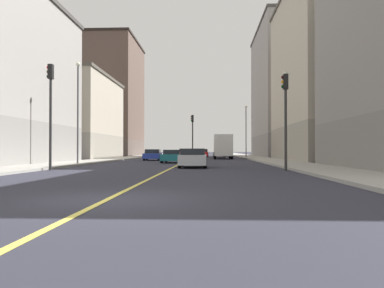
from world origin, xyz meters
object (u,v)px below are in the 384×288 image
at_px(traffic_light_left_near, 285,108).
at_px(car_teal, 172,156).
at_px(car_red, 203,153).
at_px(street_lamp_right_near, 78,103).
at_px(street_lamp_left_near, 285,108).
at_px(car_blue, 153,155).
at_px(box_truck, 223,146).
at_px(traffic_light_right_near, 50,102).
at_px(building_left_far, 287,92).
at_px(building_left_mid, 330,75).
at_px(street_lamp_left_far, 246,126).
at_px(car_silver, 193,158).
at_px(building_right_midblock, 73,117).
at_px(car_white, 219,153).
at_px(building_right_distant, 111,99).
at_px(car_maroon, 185,153).
at_px(traffic_light_median_far, 192,130).

xyz_separation_m(traffic_light_left_near, car_teal, (-8.04, 14.25, -3.11)).
bearing_deg(car_red, street_lamp_right_near, -105.15).
height_order(street_lamp_left_near, car_blue, street_lamp_left_near).
height_order(street_lamp_right_near, box_truck, street_lamp_right_near).
bearing_deg(traffic_light_right_near, car_red, 78.80).
relative_size(building_left_far, car_blue, 5.44).
distance_m(building_left_mid, street_lamp_left_far, 17.30).
distance_m(car_silver, car_teal, 10.24).
relative_size(building_right_midblock, car_white, 4.38).
relative_size(building_left_mid, building_right_distant, 0.96).
height_order(car_blue, car_white, car_blue).
distance_m(building_left_far, traffic_light_right_near, 52.44).
bearing_deg(street_lamp_left_near, street_lamp_left_far, 90.00).
relative_size(street_lamp_left_near, street_lamp_left_far, 0.88).
xyz_separation_m(traffic_light_left_near, car_maroon, (-8.17, 35.43, -3.04)).
height_order(traffic_light_right_near, street_lamp_left_far, street_lamp_left_far).
distance_m(building_left_mid, building_left_far, 24.80).
distance_m(building_right_midblock, traffic_light_right_near, 31.65).
bearing_deg(car_blue, street_lamp_right_near, -105.54).
bearing_deg(car_silver, car_blue, 106.77).
relative_size(car_silver, car_teal, 1.04).
height_order(building_left_mid, building_right_midblock, building_left_mid).
bearing_deg(traffic_light_right_near, building_right_distant, 100.17).
xyz_separation_m(traffic_light_left_near, car_silver, (-5.65, 4.29, -3.07)).
height_order(traffic_light_left_near, street_lamp_right_near, street_lamp_right_near).
distance_m(traffic_light_left_near, traffic_light_right_near, 14.16).
bearing_deg(building_right_midblock, building_left_far, 26.44).
bearing_deg(building_right_distant, car_red, -24.17).
height_order(traffic_light_left_near, traffic_light_right_near, traffic_light_right_near).
bearing_deg(street_lamp_left_near, box_truck, 98.49).
relative_size(building_left_mid, street_lamp_left_far, 2.71).
bearing_deg(building_left_far, car_red, -167.31).
bearing_deg(car_teal, car_white, 78.54).
distance_m(building_right_midblock, box_truck, 21.04).
bearing_deg(car_maroon, car_red, 71.58).
xyz_separation_m(car_silver, car_white, (2.67, 34.92, -0.02)).
bearing_deg(traffic_light_left_near, car_teal, 119.41).
distance_m(building_left_far, car_maroon, 23.14).
bearing_deg(traffic_light_median_far, traffic_light_right_near, -105.08).
distance_m(building_left_mid, traffic_light_median_far, 18.02).
bearing_deg(car_silver, car_teal, 103.48).
xyz_separation_m(car_blue, car_red, (5.48, 20.65, 0.03)).
distance_m(building_left_far, box_truck, 22.42).
bearing_deg(traffic_light_left_near, car_white, 94.34).
distance_m(building_right_midblock, car_white, 22.79).
height_order(building_right_midblock, traffic_light_median_far, building_right_midblock).
bearing_deg(box_truck, building_left_far, 54.15).
height_order(traffic_light_right_near, car_teal, traffic_light_right_near).
bearing_deg(car_maroon, box_truck, -44.52).
height_order(building_left_far, street_lamp_left_near, building_left_far).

